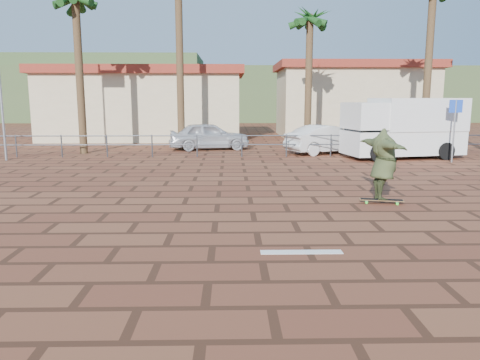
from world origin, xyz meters
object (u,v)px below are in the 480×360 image
Objects in this scene: campervan at (404,127)px; car_silver at (209,136)px; longboard at (382,200)px; skateboarder at (383,164)px; car_white at (327,139)px.

campervan is 9.41m from car_silver.
longboard is 0.50× the size of skateboarder.
car_white is (0.83, 10.73, 0.59)m from longboard.
skateboarder is 0.53× the size of car_silver.
longboard is 13.55m from car_silver.
campervan is at bearing -122.12° from car_silver.
skateboarder is at bearing -123.77° from campervan.
skateboarder is 0.41× the size of campervan.
longboard is 0.90m from skateboarder.
campervan is at bearing 79.70° from longboard.
longboard is 0.26× the size of car_silver.
longboard is 0.27× the size of car_white.
car_white reaches higher than longboard.
car_silver is 1.00× the size of car_white.
longboard is at bearing 150.85° from car_white.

